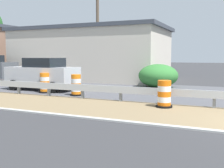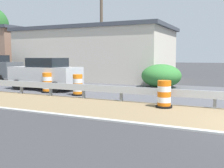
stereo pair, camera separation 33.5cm
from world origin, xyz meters
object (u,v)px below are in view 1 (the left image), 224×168
car_trailing_far_lane (43,74)px  traffic_barrel_close (76,86)px  traffic_barrel_nearest (164,95)px  traffic_barrel_mid (45,84)px  utility_pole_near (98,28)px

car_trailing_far_lane → traffic_barrel_close: bearing=159.4°
traffic_barrel_close → car_trailing_far_lane: (1.23, 3.13, 0.48)m
traffic_barrel_nearest → traffic_barrel_mid: 7.41m
traffic_barrel_close → car_trailing_far_lane: 3.40m
traffic_barrel_close → traffic_barrel_mid: bearing=84.3°
car_trailing_far_lane → traffic_barrel_nearest: bearing=163.0°
car_trailing_far_lane → utility_pole_near: bearing=-94.9°
utility_pole_near → car_trailing_far_lane: bearing=174.2°
traffic_barrel_close → traffic_barrel_mid: 2.22m
traffic_barrel_mid → utility_pole_near: (7.29, 0.28, 3.84)m
traffic_barrel_nearest → utility_pole_near: 12.28m
traffic_barrel_nearest → car_trailing_far_lane: car_trailing_far_lane is taller
traffic_barrel_close → utility_pole_near: 8.80m
traffic_barrel_close → traffic_barrel_mid: size_ratio=0.99×
traffic_barrel_nearest → traffic_barrel_mid: traffic_barrel_mid is taller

